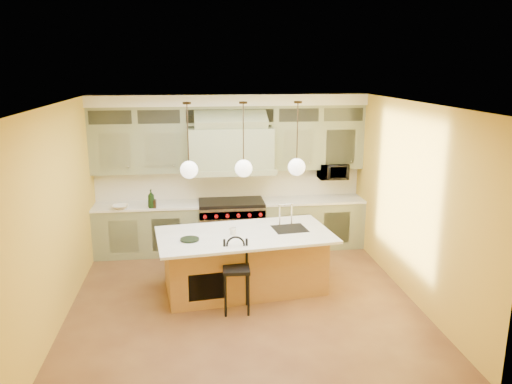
{
  "coord_description": "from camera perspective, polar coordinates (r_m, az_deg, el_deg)",
  "views": [
    {
      "loc": [
        -0.67,
        -6.77,
        3.39
      ],
      "look_at": [
        0.28,
        0.7,
        1.48
      ],
      "focal_mm": 35.0,
      "sensor_mm": 36.0,
      "label": 1
    }
  ],
  "objects": [
    {
      "name": "wall_left",
      "position": [
        7.27,
        -21.55,
        -2.28
      ],
      "size": [
        0.0,
        5.0,
        5.0
      ],
      "primitive_type": "plane",
      "rotation": [
        1.57,
        0.0,
        1.57
      ],
      "color": "gold",
      "rests_on": "ground"
    },
    {
      "name": "back_cabinetry",
      "position": [
        9.24,
        -2.93,
        1.95
      ],
      "size": [
        5.0,
        0.77,
        2.9
      ],
      "color": "gray",
      "rests_on": "floor"
    },
    {
      "name": "floor",
      "position": [
        7.6,
        -1.47,
        -12.29
      ],
      "size": [
        5.0,
        5.0,
        0.0
      ],
      "primitive_type": "plane",
      "color": "brown",
      "rests_on": "ground"
    },
    {
      "name": "counter_stool",
      "position": [
        7.09,
        -2.28,
        -8.94
      ],
      "size": [
        0.39,
        0.39,
        1.07
      ],
      "rotation": [
        0.0,
        0.0,
        -0.04
      ],
      "color": "black",
      "rests_on": "floor"
    },
    {
      "name": "kitchen_island",
      "position": [
        7.8,
        -1.32,
        -7.78
      ],
      "size": [
        2.77,
        1.69,
        1.35
      ],
      "rotation": [
        0.0,
        0.0,
        0.12
      ],
      "color": "#A06A39",
      "rests_on": "floor"
    },
    {
      "name": "pendant_left",
      "position": [
        7.34,
        -7.67,
        2.76
      ],
      "size": [
        0.26,
        0.26,
        1.11
      ],
      "color": "#2D2319",
      "rests_on": "ceiling"
    },
    {
      "name": "pendant_right",
      "position": [
        7.49,
        4.67,
        3.08
      ],
      "size": [
        0.26,
        0.26,
        1.11
      ],
      "color": "#2D2319",
      "rests_on": "ceiling"
    },
    {
      "name": "oil_bottle_b",
      "position": [
        9.03,
        -11.65,
        -1.12
      ],
      "size": [
        0.11,
        0.11,
        0.21
      ],
      "primitive_type": "imported",
      "rotation": [
        0.0,
        0.0,
        -0.09
      ],
      "color": "black",
      "rests_on": "back_cabinetry"
    },
    {
      "name": "cup",
      "position": [
        7.54,
        -2.67,
        -4.49
      ],
      "size": [
        0.13,
        0.13,
        0.11
      ],
      "primitive_type": "imported",
      "rotation": [
        0.0,
        0.0,
        -0.15
      ],
      "color": "silver",
      "rests_on": "kitchen_island"
    },
    {
      "name": "ceiling",
      "position": [
        6.82,
        -1.62,
        10.09
      ],
      "size": [
        5.0,
        5.0,
        0.0
      ],
      "primitive_type": "plane",
      "rotation": [
        3.14,
        0.0,
        0.0
      ],
      "color": "white",
      "rests_on": "wall_back"
    },
    {
      "name": "wall_back",
      "position": [
        9.49,
        -3.05,
        2.4
      ],
      "size": [
        5.0,
        0.0,
        5.0
      ],
      "primitive_type": "plane",
      "rotation": [
        1.57,
        0.0,
        0.0
      ],
      "color": "gold",
      "rests_on": "ground"
    },
    {
      "name": "wall_front",
      "position": [
        4.73,
        1.53,
        -9.99
      ],
      "size": [
        5.0,
        0.0,
        5.0
      ],
      "primitive_type": "plane",
      "rotation": [
        -1.57,
        0.0,
        0.0
      ],
      "color": "gold",
      "rests_on": "ground"
    },
    {
      "name": "microwave",
      "position": [
        9.59,
        8.77,
        2.38
      ],
      "size": [
        0.54,
        0.37,
        0.3
      ],
      "primitive_type": "imported",
      "color": "black",
      "rests_on": "back_cabinetry"
    },
    {
      "name": "range",
      "position": [
        9.4,
        -2.81,
        -3.81
      ],
      "size": [
        1.2,
        0.74,
        0.96
      ],
      "color": "silver",
      "rests_on": "floor"
    },
    {
      "name": "pendant_center",
      "position": [
        7.37,
        -1.43,
        2.94
      ],
      "size": [
        0.26,
        0.26,
        1.11
      ],
      "color": "#2D2319",
      "rests_on": "ceiling"
    },
    {
      "name": "wall_right",
      "position": [
        7.72,
        17.26,
        -1.0
      ],
      "size": [
        0.0,
        5.0,
        5.0
      ],
      "primitive_type": "plane",
      "rotation": [
        1.57,
        0.0,
        -1.57
      ],
      "color": "gold",
      "rests_on": "ground"
    },
    {
      "name": "fruit_bowl",
      "position": [
        9.12,
        -15.23,
        -1.66
      ],
      "size": [
        0.3,
        0.3,
        0.07
      ],
      "primitive_type": "imported",
      "rotation": [
        0.0,
        0.0,
        0.04
      ],
      "color": "white",
      "rests_on": "back_cabinetry"
    },
    {
      "name": "oil_bottle_a",
      "position": [
        9.02,
        -11.9,
        -0.76
      ],
      "size": [
        0.14,
        0.14,
        0.33
      ],
      "primitive_type": "imported",
      "rotation": [
        0.0,
        0.0,
        -0.11
      ],
      "color": "black",
      "rests_on": "back_cabinetry"
    }
  ]
}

